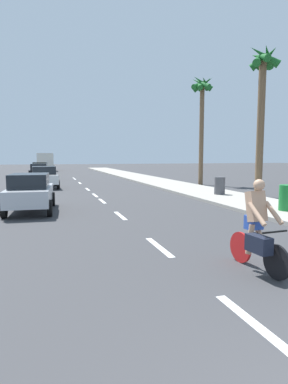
{
  "coord_description": "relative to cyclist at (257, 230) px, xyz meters",
  "views": [
    {
      "loc": [
        -2.62,
        -0.99,
        2.25
      ],
      "look_at": [
        0.39,
        9.08,
        1.1
      ],
      "focal_mm": 30.16,
      "sensor_mm": 36.0,
      "label": 1
    }
  ],
  "objects": [
    {
      "name": "ground_plane",
      "position": [
        -1.27,
        15.72,
        -0.83
      ],
      "size": [
        160.0,
        160.0,
        0.0
      ],
      "primitive_type": "plane",
      "color": "#38383A"
    },
    {
      "name": "sidewalk_strip",
      "position": [
        5.36,
        17.72,
        -0.76
      ],
      "size": [
        3.6,
        80.0,
        0.14
      ],
      "primitive_type": "cube",
      "color": "#9E998E",
      "rests_on": "ground"
    },
    {
      "name": "lane_stripe_1",
      "position": [
        -1.27,
        -1.73,
        -0.83
      ],
      "size": [
        0.16,
        1.8,
        0.01
      ],
      "primitive_type": "cube",
      "color": "white",
      "rests_on": "ground"
    },
    {
      "name": "lane_stripe_2",
      "position": [
        -1.27,
        2.17,
        -0.83
      ],
      "size": [
        0.16,
        1.8,
        0.01
      ],
      "primitive_type": "cube",
      "color": "white",
      "rests_on": "ground"
    },
    {
      "name": "lane_stripe_3",
      "position": [
        -1.27,
        6.67,
        -0.83
      ],
      "size": [
        0.16,
        1.8,
        0.01
      ],
      "primitive_type": "cube",
      "color": "white",
      "rests_on": "ground"
    },
    {
      "name": "lane_stripe_4",
      "position": [
        -1.27,
        10.97,
        -0.83
      ],
      "size": [
        0.16,
        1.8,
        0.01
      ],
      "primitive_type": "cube",
      "color": "white",
      "rests_on": "ground"
    },
    {
      "name": "lane_stripe_5",
      "position": [
        -1.27,
        13.54,
        -0.83
      ],
      "size": [
        0.16,
        1.8,
        0.01
      ],
      "primitive_type": "cube",
      "color": "white",
      "rests_on": "ground"
    },
    {
      "name": "lane_stripe_6",
      "position": [
        -1.27,
        17.21,
        -0.83
      ],
      "size": [
        0.16,
        1.8,
        0.01
      ],
      "primitive_type": "cube",
      "color": "white",
      "rests_on": "ground"
    },
    {
      "name": "lane_stripe_7",
      "position": [
        -1.27,
        22.79,
        -0.83
      ],
      "size": [
        0.16,
        1.8,
        0.01
      ],
      "primitive_type": "cube",
      "color": "white",
      "rests_on": "ground"
    },
    {
      "name": "lane_stripe_8",
      "position": [
        -1.27,
        27.96,
        -0.83
      ],
      "size": [
        0.16,
        1.8,
        0.01
      ],
      "primitive_type": "cube",
      "color": "white",
      "rests_on": "ground"
    },
    {
      "name": "lane_stripe_9",
      "position": [
        -1.27,
        29.43,
        -0.83
      ],
      "size": [
        0.16,
        1.8,
        0.01
      ],
      "primitive_type": "cube",
      "color": "white",
      "rests_on": "ground"
    },
    {
      "name": "cyclist",
      "position": [
        0.0,
        0.0,
        0.0
      ],
      "size": [
        0.65,
        1.71,
        1.82
      ],
      "rotation": [
        0.0,
        0.0,
        3.21
      ],
      "color": "black",
      "rests_on": "ground"
    },
    {
      "name": "parked_car_silver",
      "position": [
        -4.59,
        8.62,
        0.0
      ],
      "size": [
        1.99,
        3.95,
        1.57
      ],
      "rotation": [
        0.0,
        0.0,
        -0.06
      ],
      "color": "#B7BABF",
      "rests_on": "ground"
    },
    {
      "name": "parked_car_white",
      "position": [
        -4.16,
        19.14,
        0.01
      ],
      "size": [
        2.11,
        4.27,
        1.57
      ],
      "rotation": [
        0.0,
        0.0,
        0.05
      ],
      "color": "white",
      "rests_on": "ground"
    },
    {
      "name": "parked_car_black",
      "position": [
        -4.67,
        27.74,
        0.01
      ],
      "size": [
        1.95,
        3.99,
        1.57
      ],
      "rotation": [
        0.0,
        0.0,
        -0.04
      ],
      "color": "black",
      "rests_on": "ground"
    },
    {
      "name": "parked_car_yellow",
      "position": [
        -4.75,
        37.49,
        0.01
      ],
      "size": [
        2.2,
        4.5,
        1.57
      ],
      "rotation": [
        0.0,
        0.0,
        -0.04
      ],
      "color": "gold",
      "rests_on": "ground"
    },
    {
      "name": "delivery_truck",
      "position": [
        -4.22,
        48.1,
        0.67
      ],
      "size": [
        2.73,
        6.26,
        2.8
      ],
      "rotation": [
        0.0,
        0.0,
        0.01
      ],
      "color": "maroon",
      "rests_on": "ground"
    },
    {
      "name": "palm_tree_mid",
      "position": [
        7.48,
        10.2,
        5.28
      ],
      "size": [
        1.84,
        1.74,
        8.29
      ],
      "color": "brown",
      "rests_on": "ground"
    },
    {
      "name": "palm_tree_far",
      "position": [
        7.91,
        18.27,
        5.89
      ],
      "size": [
        1.93,
        1.92,
        8.66
      ],
      "color": "brown",
      "rests_on": "ground"
    },
    {
      "name": "trash_bin_near",
      "position": [
        5.12,
        5.17,
        -0.19
      ],
      "size": [
        0.6,
        0.6,
        1.01
      ],
      "primitive_type": "cylinder",
      "color": "#19722D",
      "rests_on": "sidewalk_strip"
    },
    {
      "name": "trash_bin_far",
      "position": [
        5.4,
        10.85,
        -0.2
      ],
      "size": [
        0.6,
        0.6,
        0.98
      ],
      "primitive_type": "cylinder",
      "color": "#47474C",
      "rests_on": "sidewalk_strip"
    }
  ]
}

